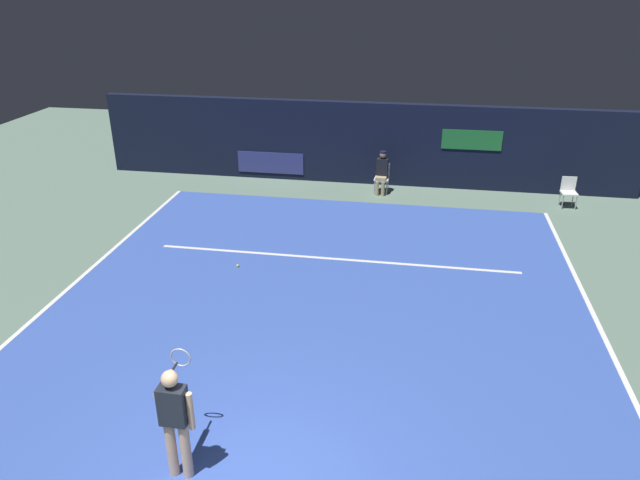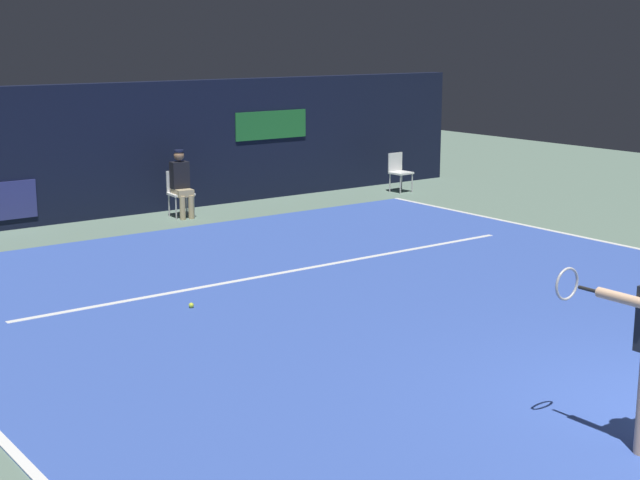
% 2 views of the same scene
% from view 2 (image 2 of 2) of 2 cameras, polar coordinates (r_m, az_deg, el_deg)
% --- Properties ---
extents(ground_plane, '(33.60, 33.60, 0.00)m').
position_cam_2_polar(ground_plane, '(12.46, 3.84, -3.89)').
color(ground_plane, slate).
extents(court_surface, '(11.08, 12.01, 0.01)m').
position_cam_2_polar(court_surface, '(12.46, 3.84, -3.87)').
color(court_surface, '#3856B2').
rests_on(court_surface, ground).
extents(line_sideline_left, '(0.10, 12.01, 0.01)m').
position_cam_2_polar(line_sideline_left, '(16.46, 18.56, -0.44)').
color(line_sideline_left, white).
rests_on(line_sideline_left, court_surface).
extents(line_service, '(8.64, 0.10, 0.01)m').
position_cam_2_polar(line_service, '(14.06, -1.72, -1.91)').
color(line_service, white).
rests_on(line_service, court_surface).
extents(back_wall, '(16.92, 0.33, 2.60)m').
position_cam_2_polar(back_wall, '(18.78, -11.94, 5.44)').
color(back_wall, black).
rests_on(back_wall, ground).
extents(line_judge_on_chair, '(0.47, 0.55, 1.32)m').
position_cam_2_polar(line_judge_on_chair, '(18.36, -8.51, 3.49)').
color(line_judge_on_chair, white).
rests_on(line_judge_on_chair, ground).
extents(courtside_chair_near, '(0.46, 0.44, 0.88)m').
position_cam_2_polar(courtside_chair_near, '(21.28, 4.85, 4.30)').
color(courtside_chair_near, white).
rests_on(courtside_chair_near, ground).
extents(tennis_ball, '(0.07, 0.07, 0.07)m').
position_cam_2_polar(tennis_ball, '(12.30, -7.88, -3.98)').
color(tennis_ball, '#CCE033').
rests_on(tennis_ball, court_surface).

